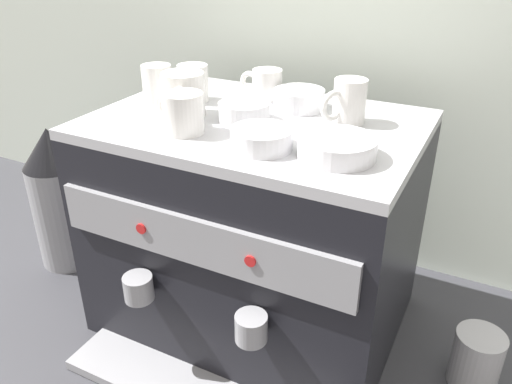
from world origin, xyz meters
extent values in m
plane|color=#38383D|center=(0.00, 0.00, 0.00)|extent=(4.00, 4.00, 0.00)
cube|color=silver|center=(0.00, 0.38, 0.58)|extent=(2.80, 0.03, 1.16)
cube|color=black|center=(0.00, 0.00, 0.23)|extent=(0.63, 0.44, 0.46)
cube|color=#B7B7BC|center=(0.00, 0.00, 0.47)|extent=(0.63, 0.44, 0.02)
cube|color=#939399|center=(0.00, -0.23, 0.33)|extent=(0.58, 0.01, 0.09)
cylinder|color=red|center=(-0.11, -0.24, 0.33)|extent=(0.02, 0.01, 0.02)
cylinder|color=red|center=(0.11, -0.24, 0.33)|extent=(0.02, 0.01, 0.02)
cylinder|color=#939399|center=(-0.12, -0.25, 0.21)|extent=(0.06, 0.06, 0.05)
cylinder|color=#939399|center=(0.12, -0.25, 0.21)|extent=(0.06, 0.06, 0.05)
cylinder|color=white|center=(0.16, 0.06, 0.52)|extent=(0.06, 0.06, 0.08)
torus|color=white|center=(0.14, 0.02, 0.52)|extent=(0.03, 0.06, 0.06)
cylinder|color=white|center=(-0.17, 0.05, 0.52)|extent=(0.06, 0.06, 0.08)
torus|color=white|center=(-0.21, 0.03, 0.52)|extent=(0.05, 0.03, 0.05)
cylinder|color=white|center=(-0.24, 0.01, 0.52)|extent=(0.06, 0.06, 0.08)
torus|color=white|center=(-0.20, 0.00, 0.52)|extent=(0.05, 0.02, 0.05)
cylinder|color=white|center=(-0.14, -0.04, 0.52)|extent=(0.08, 0.08, 0.08)
torus|color=white|center=(-0.11, -0.09, 0.52)|extent=(0.04, 0.06, 0.06)
cylinder|color=white|center=(-0.08, -0.12, 0.51)|extent=(0.07, 0.07, 0.07)
torus|color=white|center=(-0.13, -0.11, 0.51)|extent=(0.06, 0.03, 0.05)
cylinder|color=white|center=(-0.04, 0.13, 0.51)|extent=(0.06, 0.06, 0.06)
torus|color=white|center=(-0.08, 0.13, 0.51)|extent=(0.05, 0.01, 0.05)
cylinder|color=white|center=(0.07, -0.12, 0.49)|extent=(0.10, 0.10, 0.03)
cylinder|color=white|center=(0.07, -0.12, 0.48)|extent=(0.06, 0.06, 0.01)
cylinder|color=white|center=(-0.02, -0.02, 0.50)|extent=(0.10, 0.10, 0.04)
cylinder|color=white|center=(-0.02, -0.02, 0.48)|extent=(0.05, 0.05, 0.01)
cylinder|color=white|center=(0.05, 0.10, 0.50)|extent=(0.10, 0.10, 0.04)
cylinder|color=white|center=(0.05, 0.10, 0.48)|extent=(0.06, 0.06, 0.01)
cylinder|color=white|center=(0.20, -0.10, 0.49)|extent=(0.13, 0.13, 0.03)
cylinder|color=white|center=(0.20, -0.10, 0.48)|extent=(0.07, 0.07, 0.01)
cylinder|color=#939399|center=(-0.55, -0.03, 0.14)|extent=(0.14, 0.14, 0.28)
cone|color=black|center=(-0.55, -0.03, 0.33)|extent=(0.14, 0.14, 0.10)
cylinder|color=#B7B7BC|center=(0.48, 0.01, 0.06)|extent=(0.09, 0.09, 0.12)
camera|label=1|loc=(0.43, -0.84, 0.81)|focal=35.97mm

